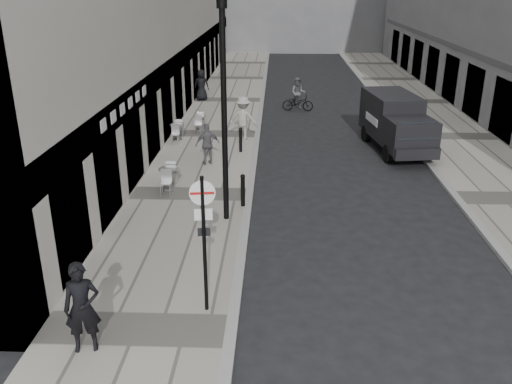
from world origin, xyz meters
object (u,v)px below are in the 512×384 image
(lamppost, at_px, (224,102))
(cyclist, at_px, (298,98))
(sign_post, at_px, (204,227))
(walking_man, at_px, (82,308))
(panel_van, at_px, (395,120))

(lamppost, bearing_deg, cyclist, 79.87)
(sign_post, bearing_deg, cyclist, 75.06)
(walking_man, distance_m, sign_post, 2.85)
(panel_van, distance_m, cyclist, 8.22)
(sign_post, bearing_deg, lamppost, 82.72)
(lamppost, height_order, panel_van, lamppost)
(panel_van, relative_size, cyclist, 2.77)
(lamppost, distance_m, cyclist, 15.51)
(lamppost, bearing_deg, sign_post, -90.00)
(panel_van, bearing_deg, lamppost, -138.14)
(sign_post, relative_size, cyclist, 1.69)
(sign_post, relative_size, panel_van, 0.61)
(walking_man, xyz_separation_m, sign_post, (2.20, 1.46, 1.07))
(walking_man, distance_m, cyclist, 21.89)
(walking_man, xyz_separation_m, cyclist, (4.88, 21.34, -0.34))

